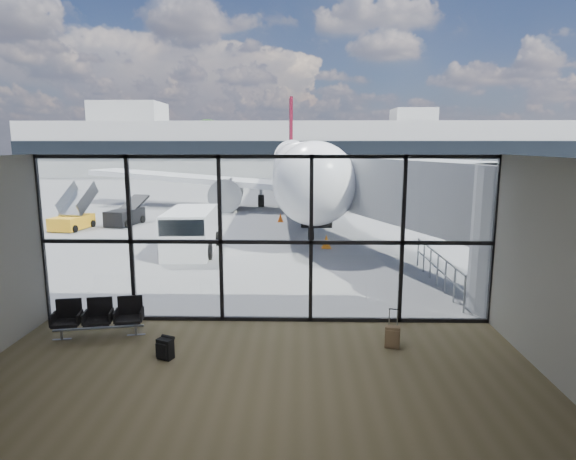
{
  "coord_description": "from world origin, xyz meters",
  "views": [
    {
      "loc": [
        0.88,
        -12.46,
        4.75
      ],
      "look_at": [
        0.52,
        3.0,
        1.99
      ],
      "focal_mm": 30.0,
      "sensor_mm": 36.0,
      "label": 1
    }
  ],
  "objects_px": {
    "suitcase": "(392,337)",
    "service_van": "(190,231)",
    "belt_loader": "(126,216)",
    "mobile_stairs": "(73,220)",
    "seating_row": "(99,316)",
    "airliner": "(298,167)",
    "backpack": "(165,349)"
  },
  "relations": [
    {
      "from": "seating_row",
      "to": "suitcase",
      "type": "xyz_separation_m",
      "value": [
        7.21,
        -0.58,
        -0.25
      ]
    },
    {
      "from": "seating_row",
      "to": "backpack",
      "type": "bearing_deg",
      "value": -43.62
    },
    {
      "from": "backpack",
      "to": "service_van",
      "type": "bearing_deg",
      "value": 123.41
    },
    {
      "from": "suitcase",
      "to": "mobile_stairs",
      "type": "xyz_separation_m",
      "value": [
        -15.06,
        15.88,
        0.22
      ]
    },
    {
      "from": "mobile_stairs",
      "to": "service_van",
      "type": "bearing_deg",
      "value": -28.96
    },
    {
      "from": "airliner",
      "to": "service_van",
      "type": "distance_m",
      "value": 17.81
    },
    {
      "from": "airliner",
      "to": "belt_loader",
      "type": "height_order",
      "value": "airliner"
    },
    {
      "from": "service_van",
      "to": "belt_loader",
      "type": "relative_size",
      "value": 1.23
    },
    {
      "from": "suitcase",
      "to": "service_van",
      "type": "height_order",
      "value": "service_van"
    },
    {
      "from": "seating_row",
      "to": "mobile_stairs",
      "type": "xyz_separation_m",
      "value": [
        -7.85,
        15.3,
        -0.03
      ]
    },
    {
      "from": "seating_row",
      "to": "service_van",
      "type": "distance_m",
      "value": 9.39
    },
    {
      "from": "backpack",
      "to": "mobile_stairs",
      "type": "distance_m",
      "value": 19.3
    },
    {
      "from": "airliner",
      "to": "service_van",
      "type": "bearing_deg",
      "value": -108.08
    },
    {
      "from": "suitcase",
      "to": "belt_loader",
      "type": "height_order",
      "value": "belt_loader"
    },
    {
      "from": "airliner",
      "to": "service_van",
      "type": "height_order",
      "value": "airliner"
    },
    {
      "from": "seating_row",
      "to": "mobile_stairs",
      "type": "relative_size",
      "value": 0.69
    },
    {
      "from": "seating_row",
      "to": "mobile_stairs",
      "type": "bearing_deg",
      "value": 106.5
    },
    {
      "from": "airliner",
      "to": "mobile_stairs",
      "type": "relative_size",
      "value": 12.07
    },
    {
      "from": "mobile_stairs",
      "to": "suitcase",
      "type": "bearing_deg",
      "value": -39.19
    },
    {
      "from": "seating_row",
      "to": "airliner",
      "type": "height_order",
      "value": "airliner"
    },
    {
      "from": "service_van",
      "to": "mobile_stairs",
      "type": "bearing_deg",
      "value": 140.35
    },
    {
      "from": "seating_row",
      "to": "service_van",
      "type": "xyz_separation_m",
      "value": [
        0.21,
        9.38,
        0.45
      ]
    },
    {
      "from": "suitcase",
      "to": "mobile_stairs",
      "type": "height_order",
      "value": "mobile_stairs"
    },
    {
      "from": "suitcase",
      "to": "airliner",
      "type": "bearing_deg",
      "value": 108.56
    },
    {
      "from": "backpack",
      "to": "mobile_stairs",
      "type": "bearing_deg",
      "value": 144.57
    },
    {
      "from": "seating_row",
      "to": "suitcase",
      "type": "height_order",
      "value": "seating_row"
    },
    {
      "from": "suitcase",
      "to": "belt_loader",
      "type": "xyz_separation_m",
      "value": [
        -12.57,
        17.46,
        0.26
      ]
    },
    {
      "from": "suitcase",
      "to": "airliner",
      "type": "height_order",
      "value": "airliner"
    },
    {
      "from": "seating_row",
      "to": "belt_loader",
      "type": "xyz_separation_m",
      "value": [
        -5.37,
        16.88,
        0.01
      ]
    },
    {
      "from": "seating_row",
      "to": "belt_loader",
      "type": "distance_m",
      "value": 17.72
    },
    {
      "from": "belt_loader",
      "to": "mobile_stairs",
      "type": "distance_m",
      "value": 2.95
    },
    {
      "from": "seating_row",
      "to": "service_van",
      "type": "bearing_deg",
      "value": 78.05
    }
  ]
}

